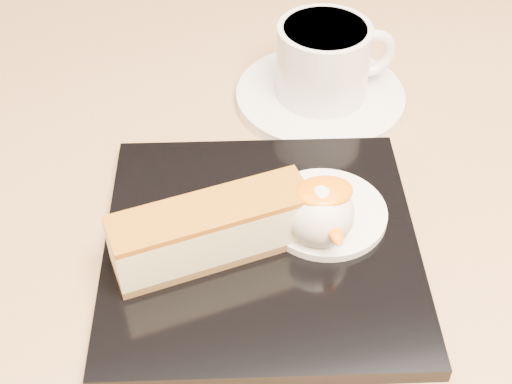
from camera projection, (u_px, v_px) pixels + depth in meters
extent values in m
cube|color=olive|center=(212.00, 235.00, 0.55)|extent=(0.80, 0.80, 0.04)
cube|color=black|center=(261.00, 246.00, 0.51)|extent=(0.25, 0.25, 0.01)
cube|color=brown|center=(213.00, 249.00, 0.49)|extent=(0.14, 0.06, 0.01)
cube|color=#F9F1A2|center=(212.00, 229.00, 0.48)|extent=(0.14, 0.06, 0.03)
cube|color=#8A4F0F|center=(210.00, 210.00, 0.46)|extent=(0.14, 0.06, 0.00)
cylinder|color=white|center=(325.00, 213.00, 0.52)|extent=(0.09, 0.09, 0.01)
sphere|color=white|center=(320.00, 214.00, 0.49)|extent=(0.05, 0.05, 0.05)
ellipsoid|color=orange|center=(324.00, 191.00, 0.48)|extent=(0.04, 0.03, 0.01)
ellipsoid|color=green|center=(279.00, 195.00, 0.52)|extent=(0.02, 0.01, 0.00)
ellipsoid|color=green|center=(290.00, 188.00, 0.53)|extent=(0.02, 0.02, 0.00)
ellipsoid|color=green|center=(266.00, 189.00, 0.53)|extent=(0.01, 0.02, 0.00)
cylinder|color=white|center=(320.00, 97.00, 0.64)|extent=(0.15, 0.15, 0.01)
cylinder|color=white|center=(323.00, 61.00, 0.61)|extent=(0.08, 0.08, 0.07)
cylinder|color=black|center=(325.00, 30.00, 0.59)|extent=(0.07, 0.07, 0.00)
torus|color=white|center=(371.00, 54.00, 0.62)|extent=(0.05, 0.01, 0.05)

